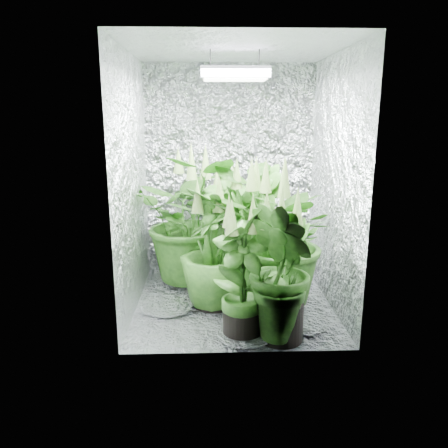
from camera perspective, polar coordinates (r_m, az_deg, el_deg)
ground at (r=3.73m, az=1.24°, el=-10.17°), size 1.60×1.60×0.00m
walls at (r=3.44m, az=1.33°, el=5.19°), size 1.62×1.62×2.00m
ceiling at (r=3.44m, az=1.43°, el=21.90°), size 1.60×1.60×0.01m
grow_lamp at (r=3.42m, az=1.41°, el=19.01°), size 0.50×0.30×0.22m
plant_a at (r=3.99m, az=-4.13°, el=0.67°), size 1.25×1.25×1.28m
plant_b at (r=4.08m, az=0.90°, el=-0.69°), size 0.70×0.70×1.09m
plant_c at (r=3.65m, az=3.53°, el=-1.33°), size 0.65×0.65×1.22m
plant_d at (r=3.50m, az=-1.44°, el=-3.38°), size 0.76×0.76×1.07m
plant_e at (r=3.47m, az=6.79°, el=-2.00°), size 1.24×1.24×1.21m
plant_f at (r=3.01m, az=2.52°, el=-6.64°), size 0.69×0.69×1.02m
plant_g at (r=3.00m, az=7.64°, el=-6.47°), size 0.64×0.64×1.07m
circulation_fan at (r=4.24m, az=8.99°, el=-5.12°), size 0.16×0.31×0.36m
plant_label at (r=3.05m, az=8.88°, el=-9.90°), size 0.06×0.03×0.08m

